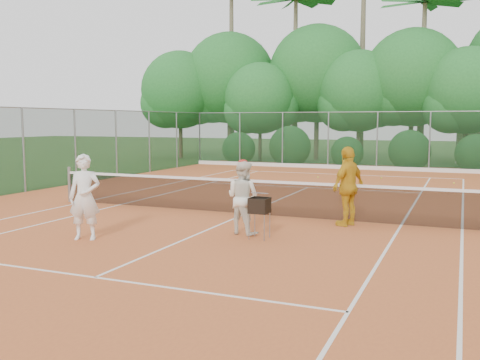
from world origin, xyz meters
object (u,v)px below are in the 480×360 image
player_yellow (348,186)px  ball_hopper (260,206)px  player_white (85,197)px  player_center_grp (243,197)px

player_yellow → ball_hopper: player_yellow is taller
player_white → player_center_grp: 3.42m
player_center_grp → ball_hopper: (0.53, -0.34, -0.12)m
player_center_grp → player_white: bearing=-147.5°
ball_hopper → player_white: bearing=-133.4°
player_white → player_yellow: (4.87, 3.70, 0.04)m
player_yellow → player_center_grp: bearing=-23.3°
player_white → ball_hopper: bearing=2.3°
player_center_grp → ball_hopper: 0.64m
player_center_grp → player_yellow: 2.73m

